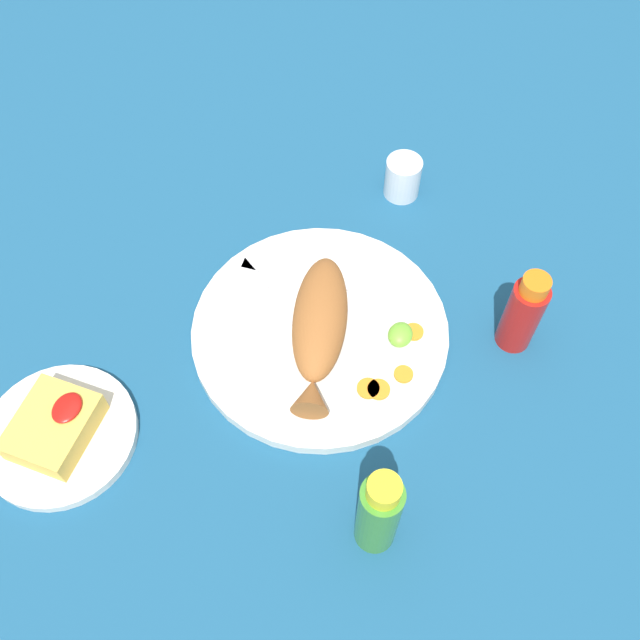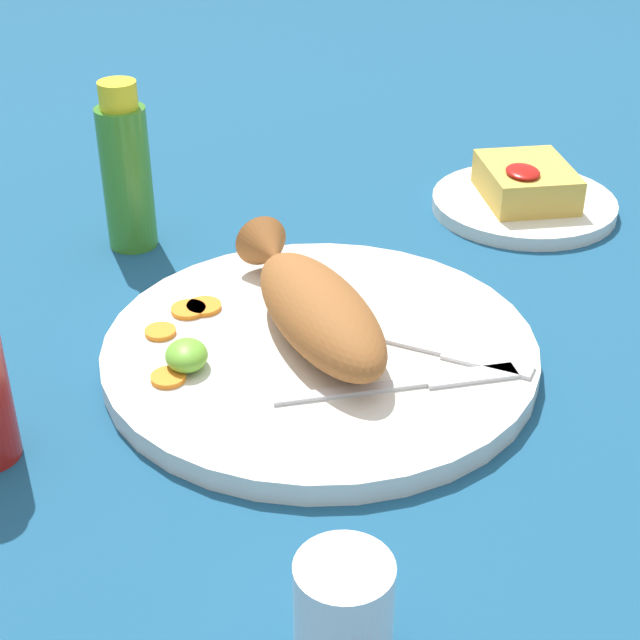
% 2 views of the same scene
% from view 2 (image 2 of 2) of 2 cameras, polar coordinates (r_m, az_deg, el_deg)
% --- Properties ---
extents(ground_plane, '(4.00, 4.00, 0.00)m').
position_cam_2_polar(ground_plane, '(0.78, 0.00, -2.37)').
color(ground_plane, navy).
extents(main_plate, '(0.34, 0.34, 0.02)m').
position_cam_2_polar(main_plate, '(0.78, 0.00, -1.82)').
color(main_plate, silver).
rests_on(main_plate, ground_plane).
extents(fried_fish, '(0.24, 0.12, 0.05)m').
position_cam_2_polar(fried_fish, '(0.77, -0.39, 0.88)').
color(fried_fish, '#935628').
rests_on(fried_fish, main_plate).
extents(fork_near, '(0.11, 0.16, 0.00)m').
position_cam_2_polar(fork_near, '(0.77, 6.54, -1.69)').
color(fork_near, silver).
rests_on(fork_near, main_plate).
extents(fork_far, '(0.03, 0.19, 0.00)m').
position_cam_2_polar(fork_far, '(0.73, 5.48, -3.68)').
color(fork_far, silver).
rests_on(fork_far, main_plate).
extents(carrot_slice_near, '(0.03, 0.03, 0.00)m').
position_cam_2_polar(carrot_slice_near, '(0.82, -6.77, 0.78)').
color(carrot_slice_near, orange).
rests_on(carrot_slice_near, main_plate).
extents(carrot_slice_mid, '(0.02, 0.02, 0.00)m').
position_cam_2_polar(carrot_slice_mid, '(0.79, -9.27, -0.68)').
color(carrot_slice_mid, orange).
rests_on(carrot_slice_mid, main_plate).
extents(carrot_slice_far, '(0.03, 0.03, 0.00)m').
position_cam_2_polar(carrot_slice_far, '(0.82, -7.66, 0.60)').
color(carrot_slice_far, orange).
rests_on(carrot_slice_far, main_plate).
extents(carrot_slice_extra, '(0.03, 0.03, 0.00)m').
position_cam_2_polar(carrot_slice_extra, '(0.74, -8.82, -3.33)').
color(carrot_slice_extra, orange).
rests_on(carrot_slice_extra, main_plate).
extents(lime_wedge_main, '(0.04, 0.03, 0.02)m').
position_cam_2_polar(lime_wedge_main, '(0.75, -7.77, -2.05)').
color(lime_wedge_main, '#6BB233').
rests_on(lime_wedge_main, main_plate).
extents(hot_sauce_bottle_green, '(0.05, 0.05, 0.16)m').
position_cam_2_polar(hot_sauce_bottle_green, '(0.95, -11.21, 8.48)').
color(hot_sauce_bottle_green, '#3D8428').
rests_on(hot_sauce_bottle_green, ground_plane).
extents(salt_cup, '(0.05, 0.05, 0.06)m').
position_cam_2_polar(salt_cup, '(0.55, 1.38, -16.80)').
color(salt_cup, silver).
rests_on(salt_cup, ground_plane).
extents(side_plate_fries, '(0.19, 0.19, 0.01)m').
position_cam_2_polar(side_plate_fries, '(1.05, 11.76, 6.61)').
color(side_plate_fries, silver).
rests_on(side_plate_fries, ground_plane).
extents(fries_pile, '(0.10, 0.09, 0.04)m').
position_cam_2_polar(fries_pile, '(1.04, 11.91, 7.88)').
color(fries_pile, gold).
rests_on(fries_pile, side_plate_fries).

